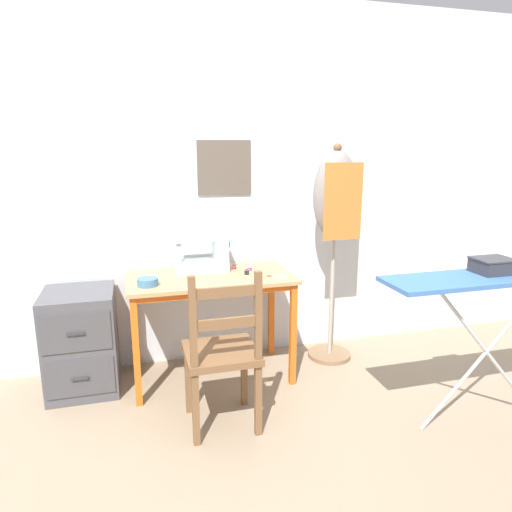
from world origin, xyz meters
The scene contains 14 objects.
ground_plane centered at (0.00, 0.00, 0.00)m, with size 14.00×14.00×0.00m, color gray.
wall_back centered at (0.00, 0.63, 1.28)m, with size 10.00×0.07×2.55m.
sewing_table centered at (0.00, 0.27, 0.63)m, with size 1.08×0.57×0.72m.
sewing_machine centered at (-0.02, 0.40, 0.86)m, with size 0.37×0.17×0.31m.
fabric_bowl centered at (-0.41, 0.16, 0.75)m, with size 0.13×0.13×0.05m.
scissors centered at (0.40, 0.15, 0.73)m, with size 0.14×0.07×0.01m.
thread_spool_near_machine centered at (0.18, 0.39, 0.74)m, with size 0.04×0.04×0.03m.
thread_spool_mid_table centered at (0.24, 0.23, 0.74)m, with size 0.04×0.04×0.04m.
thread_spool_far_edge centered at (0.28, 0.32, 0.74)m, with size 0.04×0.04×0.03m.
wooden_chair centered at (-0.04, -0.31, 0.44)m, with size 0.40×0.38×0.93m.
filing_cabinet centered at (-0.84, 0.35, 0.33)m, with size 0.43×0.46×0.66m.
dress_form centered at (0.91, 0.35, 1.14)m, with size 0.33×0.32×1.58m.
ironing_board centered at (1.41, -0.64, 0.82)m, with size 1.28×0.30×0.88m.
storage_box centered at (1.41, -0.60, 0.92)m, with size 0.21×0.17×0.08m.
Camera 1 is at (-0.47, -2.58, 1.54)m, focal length 32.00 mm.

